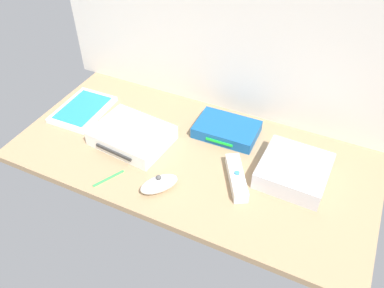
{
  "coord_description": "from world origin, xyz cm",
  "views": [
    {
      "loc": [
        34.32,
        -71.75,
        75.48
      ],
      "look_at": [
        0.0,
        0.0,
        4.0
      ],
      "focal_mm": 36.8,
      "sensor_mm": 36.0,
      "label": 1
    }
  ],
  "objects": [
    {
      "name": "back_wall",
      "position": [
        0.0,
        24.6,
        32.0
      ],
      "size": [
        110.0,
        1.2,
        64.0
      ],
      "primitive_type": "cube",
      "color": "silver",
      "rests_on": "ground"
    },
    {
      "name": "game_case",
      "position": [
        -39.66,
        3.12,
        0.76
      ],
      "size": [
        14.04,
        19.31,
        1.56
      ],
      "rotation": [
        0.0,
        0.0,
        0.02
      ],
      "color": "white",
      "rests_on": "ground_plane"
    },
    {
      "name": "game_console",
      "position": [
        -17.93,
        -2.32,
        2.2
      ],
      "size": [
        22.47,
        18.04,
        4.4
      ],
      "rotation": [
        0.0,
        0.0,
        -0.1
      ],
      "color": "white",
      "rests_on": "ground_plane"
    },
    {
      "name": "remote_nunchuk",
      "position": [
        -1.89,
        -15.2,
        2.04
      ],
      "size": [
        9.56,
        10.62,
        5.1
      ],
      "rotation": [
        0.0,
        0.0,
        -0.65
      ],
      "color": "white",
      "rests_on": "ground_plane"
    },
    {
      "name": "ground_plane",
      "position": [
        0.0,
        0.0,
        -1.0
      ],
      "size": [
        100.0,
        48.0,
        2.0
      ],
      "primitive_type": "cube",
      "color": "#9E7F5B",
      "rests_on": "ground"
    },
    {
      "name": "remote_wand",
      "position": [
        14.69,
        -4.19,
        1.51
      ],
      "size": [
        10.58,
        14.59,
        3.4
      ],
      "rotation": [
        0.0,
        0.0,
        0.53
      ],
      "color": "white",
      "rests_on": "ground_plane"
    },
    {
      "name": "network_router",
      "position": [
        5.32,
        12.46,
        1.7
      ],
      "size": [
        18.28,
        12.7,
        3.4
      ],
      "rotation": [
        0.0,
        0.0,
        0.02
      ],
      "color": "#145193",
      "rests_on": "ground_plane"
    },
    {
      "name": "mini_computer",
      "position": [
        27.5,
        3.53,
        2.64
      ],
      "size": [
        17.41,
        17.41,
        5.3
      ],
      "rotation": [
        0.0,
        0.0,
        -0.02
      ],
      "color": "silver",
      "rests_on": "ground_plane"
    },
    {
      "name": "stylus_pen",
      "position": [
        -15.79,
        -17.64,
        0.35
      ],
      "size": [
        4.64,
        8.37,
        0.7
      ],
      "primitive_type": "cylinder",
      "rotation": [
        0.0,
        1.57,
        1.11
      ],
      "color": "green",
      "rests_on": "ground_plane"
    }
  ]
}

